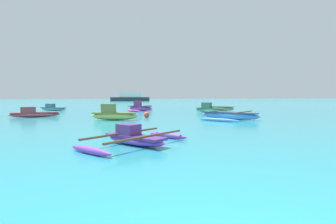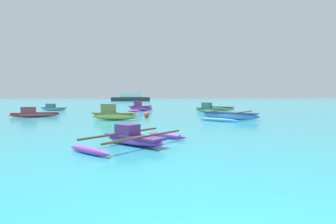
{
  "view_description": "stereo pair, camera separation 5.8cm",
  "coord_description": "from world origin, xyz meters",
  "px_view_note": "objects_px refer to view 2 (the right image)",
  "views": [
    {
      "loc": [
        -1.01,
        -1.33,
        1.56
      ],
      "look_at": [
        2.84,
        18.95,
        0.25
      ],
      "focal_mm": 28.0,
      "sensor_mm": 36.0,
      "label": 1
    },
    {
      "loc": [
        -0.95,
        -1.34,
        1.56
      ],
      "look_at": [
        2.84,
        18.95,
        0.25
      ],
      "focal_mm": 28.0,
      "sensor_mm": 36.0,
      "label": 2
    }
  ],
  "objects_px": {
    "moored_boat_1": "(210,109)",
    "distant_ferry": "(130,98)",
    "moored_boat_2": "(218,108)",
    "mooring_buoy_1": "(147,115)",
    "mooring_buoy_2": "(249,113)",
    "moored_boat_7": "(229,116)",
    "moored_boat_4": "(113,114)",
    "moored_boat_0": "(34,113)",
    "moored_boat_6": "(53,108)",
    "moored_boat_3": "(133,138)",
    "moored_boat_5": "(140,107)"
  },
  "relations": [
    {
      "from": "moored_boat_1",
      "to": "distant_ferry",
      "type": "distance_m",
      "value": 52.16
    },
    {
      "from": "moored_boat_5",
      "to": "mooring_buoy_2",
      "type": "relative_size",
      "value": 10.49
    },
    {
      "from": "moored_boat_6",
      "to": "moored_boat_3",
      "type": "bearing_deg",
      "value": -39.07
    },
    {
      "from": "moored_boat_6",
      "to": "distant_ferry",
      "type": "xyz_separation_m",
      "value": [
        9.88,
        45.66,
        0.71
      ]
    },
    {
      "from": "moored_boat_0",
      "to": "moored_boat_1",
      "type": "distance_m",
      "value": 14.27
    },
    {
      "from": "moored_boat_5",
      "to": "mooring_buoy_2",
      "type": "bearing_deg",
      "value": -19.33
    },
    {
      "from": "moored_boat_1",
      "to": "moored_boat_6",
      "type": "relative_size",
      "value": 0.91
    },
    {
      "from": "mooring_buoy_2",
      "to": "distant_ferry",
      "type": "xyz_separation_m",
      "value": [
        -6.63,
        55.87,
        0.78
      ]
    },
    {
      "from": "distant_ferry",
      "to": "mooring_buoy_1",
      "type": "bearing_deg",
      "value": -91.29
    },
    {
      "from": "mooring_buoy_1",
      "to": "moored_boat_6",
      "type": "bearing_deg",
      "value": 129.41
    },
    {
      "from": "moored_boat_1",
      "to": "moored_boat_7",
      "type": "relative_size",
      "value": 0.65
    },
    {
      "from": "moored_boat_4",
      "to": "mooring_buoy_2",
      "type": "relative_size",
      "value": 8.13
    },
    {
      "from": "moored_boat_3",
      "to": "moored_boat_2",
      "type": "bearing_deg",
      "value": 109.78
    },
    {
      "from": "moored_boat_1",
      "to": "mooring_buoy_1",
      "type": "distance_m",
      "value": 7.47
    },
    {
      "from": "moored_boat_1",
      "to": "moored_boat_6",
      "type": "xyz_separation_m",
      "value": [
        -14.78,
        6.26,
        -0.07
      ]
    },
    {
      "from": "moored_boat_1",
      "to": "moored_boat_4",
      "type": "xyz_separation_m",
      "value": [
        -8.44,
        -5.7,
        0.04
      ]
    },
    {
      "from": "mooring_buoy_1",
      "to": "moored_boat_4",
      "type": "bearing_deg",
      "value": -147.14
    },
    {
      "from": "moored_boat_0",
      "to": "moored_boat_1",
      "type": "xyz_separation_m",
      "value": [
        14.08,
        2.32,
        0.06
      ]
    },
    {
      "from": "mooring_buoy_1",
      "to": "distant_ferry",
      "type": "relative_size",
      "value": 0.04
    },
    {
      "from": "moored_boat_2",
      "to": "mooring_buoy_1",
      "type": "relative_size",
      "value": 8.71
    },
    {
      "from": "moored_boat_4",
      "to": "moored_boat_5",
      "type": "relative_size",
      "value": 0.77
    },
    {
      "from": "moored_boat_1",
      "to": "mooring_buoy_1",
      "type": "bearing_deg",
      "value": -93.1
    },
    {
      "from": "mooring_buoy_2",
      "to": "moored_boat_6",
      "type": "bearing_deg",
      "value": 148.28
    },
    {
      "from": "mooring_buoy_2",
      "to": "moored_boat_2",
      "type": "bearing_deg",
      "value": 87.66
    },
    {
      "from": "moored_boat_6",
      "to": "distant_ferry",
      "type": "distance_m",
      "value": 46.72
    },
    {
      "from": "moored_boat_2",
      "to": "moored_boat_7",
      "type": "distance_m",
      "value": 10.12
    },
    {
      "from": "moored_boat_2",
      "to": "moored_boat_3",
      "type": "distance_m",
      "value": 19.83
    },
    {
      "from": "moored_boat_2",
      "to": "mooring_buoy_2",
      "type": "xyz_separation_m",
      "value": [
        -0.28,
        -6.99,
        -0.07
      ]
    },
    {
      "from": "moored_boat_4",
      "to": "moored_boat_5",
      "type": "height_order",
      "value": "moored_boat_4"
    },
    {
      "from": "moored_boat_2",
      "to": "moored_boat_4",
      "type": "bearing_deg",
      "value": -83.66
    },
    {
      "from": "moored_boat_3",
      "to": "moored_boat_5",
      "type": "relative_size",
      "value": 0.97
    },
    {
      "from": "moored_boat_4",
      "to": "moored_boat_3",
      "type": "bearing_deg",
      "value": -66.12
    },
    {
      "from": "moored_boat_0",
      "to": "moored_boat_3",
      "type": "relative_size",
      "value": 0.91
    },
    {
      "from": "moored_boat_7",
      "to": "mooring_buoy_2",
      "type": "height_order",
      "value": "moored_boat_7"
    },
    {
      "from": "moored_boat_3",
      "to": "mooring_buoy_2",
      "type": "relative_size",
      "value": 10.19
    },
    {
      "from": "moored_boat_4",
      "to": "mooring_buoy_2",
      "type": "distance_m",
      "value": 10.32
    },
    {
      "from": "mooring_buoy_1",
      "to": "moored_boat_7",
      "type": "bearing_deg",
      "value": -24.81
    },
    {
      "from": "moored_boat_0",
      "to": "mooring_buoy_1",
      "type": "bearing_deg",
      "value": -27.09
    },
    {
      "from": "moored_boat_0",
      "to": "moored_boat_6",
      "type": "bearing_deg",
      "value": 81.17
    },
    {
      "from": "moored_boat_1",
      "to": "moored_boat_3",
      "type": "relative_size",
      "value": 0.74
    },
    {
      "from": "moored_boat_1",
      "to": "moored_boat_5",
      "type": "xyz_separation_m",
      "value": [
        -5.95,
        4.0,
        0.02
      ]
    },
    {
      "from": "moored_boat_7",
      "to": "distant_ferry",
      "type": "xyz_separation_m",
      "value": [
        -3.87,
        58.53,
        0.71
      ]
    },
    {
      "from": "moored_boat_4",
      "to": "distant_ferry",
      "type": "relative_size",
      "value": 0.28
    },
    {
      "from": "moored_boat_2",
      "to": "mooring_buoy_2",
      "type": "height_order",
      "value": "moored_boat_2"
    },
    {
      "from": "moored_boat_1",
      "to": "moored_boat_2",
      "type": "distance_m",
      "value": 3.65
    },
    {
      "from": "moored_boat_4",
      "to": "mooring_buoy_2",
      "type": "height_order",
      "value": "moored_boat_4"
    },
    {
      "from": "moored_boat_0",
      "to": "mooring_buoy_1",
      "type": "relative_size",
      "value": 8.5
    },
    {
      "from": "moored_boat_1",
      "to": "moored_boat_2",
      "type": "xyz_separation_m",
      "value": [
        2.02,
        3.04,
        -0.07
      ]
    },
    {
      "from": "moored_boat_2",
      "to": "moored_boat_7",
      "type": "bearing_deg",
      "value": -51.05
    },
    {
      "from": "moored_boat_2",
      "to": "moored_boat_7",
      "type": "xyz_separation_m",
      "value": [
        -3.04,
        -9.65,
        -0.0
      ]
    }
  ]
}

